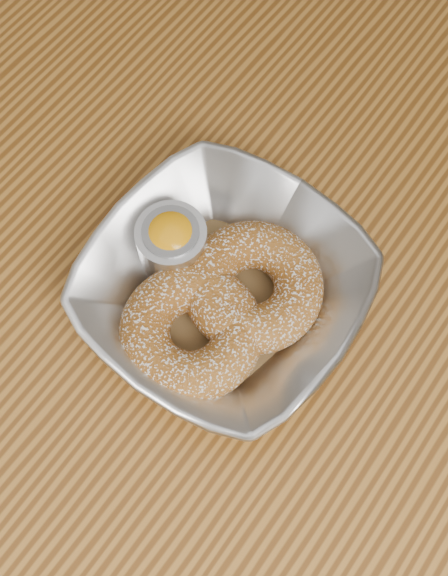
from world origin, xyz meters
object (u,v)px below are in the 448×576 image
Objects in this scene: table at (324,323)px; donut_back at (253,286)px; serving_bowl at (224,289)px; donut_front at (191,331)px; ramekin at (172,243)px.

table is 0.15m from donut_back.
serving_bowl reaches higher than donut_back.
ramekin is (-0.06, 0.05, 0.01)m from donut_front.
serving_bowl reaches higher than donut_front.
donut_back is 1.00× the size of donut_front.
ramekin is (-0.13, -0.07, 0.14)m from table.
donut_front reaches higher than table.
donut_back reaches higher than table.
ramekin reaches higher than serving_bowl.
table is 0.19m from donut_front.
donut_back is at bearing -133.53° from table.
donut_front is (-0.02, -0.06, -0.00)m from donut_back.
donut_front is at bearing -88.33° from serving_bowl.
donut_back is (-0.05, -0.06, 0.13)m from table.
serving_bowl is 1.92× the size of donut_back.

